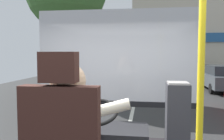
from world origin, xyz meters
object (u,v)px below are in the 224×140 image
fare_box (177,126)px  handrail_pole (201,83)px  bus_driver (71,134)px  parked_car_charcoal (222,78)px  parked_car_silver (200,70)px

fare_box → handrail_pole: bearing=-90.1°
bus_driver → parked_car_charcoal: 12.73m
fare_box → parked_car_charcoal: fare_box is taller
handrail_pole → parked_car_silver: (3.83, 17.17, -1.05)m
parked_car_charcoal → parked_car_silver: (0.08, 5.37, 0.05)m
bus_driver → handrail_pole: size_ratio=0.37×
parked_car_silver → parked_car_charcoal: bearing=-90.8°
handrail_pole → parked_car_silver: handrail_pole is taller
handrail_pole → fare_box: size_ratio=2.25×
parked_car_silver → handrail_pole: bearing=-102.6°
fare_box → parked_car_charcoal: 11.38m
fare_box → bus_driver: bearing=-127.8°
handrail_pole → parked_car_silver: bearing=77.4°
bus_driver → fare_box: 1.43m
fare_box → parked_car_charcoal: bearing=70.7°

